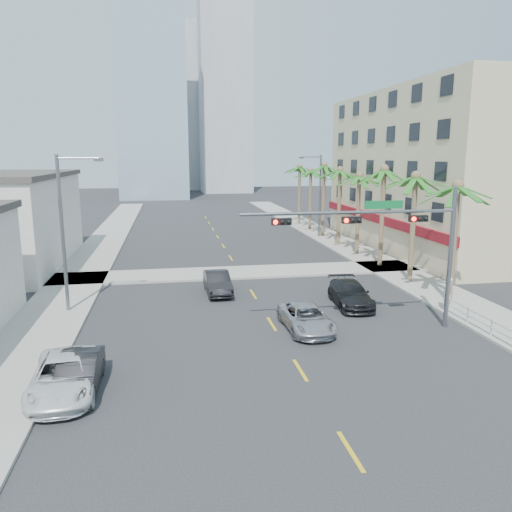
# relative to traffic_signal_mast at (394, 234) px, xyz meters

# --- Properties ---
(ground) EXTENTS (260.00, 260.00, 0.00)m
(ground) POSITION_rel_traffic_signal_mast_xyz_m (-5.78, -7.95, -5.06)
(ground) COLOR #262628
(ground) RESTS_ON ground
(sidewalk_right) EXTENTS (4.00, 120.00, 0.15)m
(sidewalk_right) POSITION_rel_traffic_signal_mast_xyz_m (6.22, 12.05, -4.99)
(sidewalk_right) COLOR gray
(sidewalk_right) RESTS_ON ground
(sidewalk_left) EXTENTS (4.00, 120.00, 0.15)m
(sidewalk_left) POSITION_rel_traffic_signal_mast_xyz_m (-17.78, 12.05, -4.99)
(sidewalk_left) COLOR gray
(sidewalk_left) RESTS_ON ground
(sidewalk_cross) EXTENTS (80.00, 4.00, 0.15)m
(sidewalk_cross) POSITION_rel_traffic_signal_mast_xyz_m (-5.78, 14.05, -4.99)
(sidewalk_cross) COLOR gray
(sidewalk_cross) RESTS_ON ground
(building_right) EXTENTS (15.25, 28.00, 15.00)m
(building_right) POSITION_rel_traffic_signal_mast_xyz_m (16.21, 22.05, 2.43)
(building_right) COLOR beige
(building_right) RESTS_ON ground
(tower_far_left) EXTENTS (14.00, 14.00, 48.00)m
(tower_far_left) POSITION_rel_traffic_signal_mast_xyz_m (-13.78, 87.05, 18.94)
(tower_far_left) COLOR #99B2C6
(tower_far_left) RESTS_ON ground
(tower_far_right) EXTENTS (12.00, 12.00, 60.00)m
(tower_far_right) POSITION_rel_traffic_signal_mast_xyz_m (3.22, 102.05, 24.94)
(tower_far_right) COLOR #ADADB2
(tower_far_right) RESTS_ON ground
(tower_far_center) EXTENTS (16.00, 16.00, 42.00)m
(tower_far_center) POSITION_rel_traffic_signal_mast_xyz_m (-8.78, 117.05, 15.94)
(tower_far_center) COLOR #ADADB2
(tower_far_center) RESTS_ON ground
(traffic_signal_mast) EXTENTS (11.12, 0.54, 7.20)m
(traffic_signal_mast) POSITION_rel_traffic_signal_mast_xyz_m (0.00, 0.00, 0.00)
(traffic_signal_mast) COLOR slate
(traffic_signal_mast) RESTS_ON ground
(palm_tree_0) EXTENTS (4.80, 4.80, 7.80)m
(palm_tree_0) POSITION_rel_traffic_signal_mast_xyz_m (5.82, 4.05, 2.02)
(palm_tree_0) COLOR brown
(palm_tree_0) RESTS_ON ground
(palm_tree_1) EXTENTS (4.80, 4.80, 8.16)m
(palm_tree_1) POSITION_rel_traffic_signal_mast_xyz_m (5.82, 9.25, 2.37)
(palm_tree_1) COLOR brown
(palm_tree_1) RESTS_ON ground
(palm_tree_2) EXTENTS (4.80, 4.80, 8.52)m
(palm_tree_2) POSITION_rel_traffic_signal_mast_xyz_m (5.82, 14.45, 2.72)
(palm_tree_2) COLOR brown
(palm_tree_2) RESTS_ON ground
(palm_tree_3) EXTENTS (4.80, 4.80, 7.80)m
(palm_tree_3) POSITION_rel_traffic_signal_mast_xyz_m (5.82, 19.65, 2.02)
(palm_tree_3) COLOR brown
(palm_tree_3) RESTS_ON ground
(palm_tree_4) EXTENTS (4.80, 4.80, 8.16)m
(palm_tree_4) POSITION_rel_traffic_signal_mast_xyz_m (5.82, 24.85, 2.37)
(palm_tree_4) COLOR brown
(palm_tree_4) RESTS_ON ground
(palm_tree_5) EXTENTS (4.80, 4.80, 8.52)m
(palm_tree_5) POSITION_rel_traffic_signal_mast_xyz_m (5.82, 30.05, 2.72)
(palm_tree_5) COLOR brown
(palm_tree_5) RESTS_ON ground
(palm_tree_6) EXTENTS (4.80, 4.80, 7.80)m
(palm_tree_6) POSITION_rel_traffic_signal_mast_xyz_m (5.82, 35.25, 2.02)
(palm_tree_6) COLOR brown
(palm_tree_6) RESTS_ON ground
(palm_tree_7) EXTENTS (4.80, 4.80, 8.16)m
(palm_tree_7) POSITION_rel_traffic_signal_mast_xyz_m (5.82, 40.45, 2.37)
(palm_tree_7) COLOR brown
(palm_tree_7) RESTS_ON ground
(streetlight_left) EXTENTS (2.55, 0.25, 9.00)m
(streetlight_left) POSITION_rel_traffic_signal_mast_xyz_m (-16.78, 6.05, -0.00)
(streetlight_left) COLOR slate
(streetlight_left) RESTS_ON ground
(streetlight_right) EXTENTS (2.55, 0.25, 9.00)m
(streetlight_right) POSITION_rel_traffic_signal_mast_xyz_m (5.21, 30.05, -0.00)
(streetlight_right) COLOR slate
(streetlight_right) RESTS_ON ground
(guardrail) EXTENTS (0.08, 8.08, 1.00)m
(guardrail) POSITION_rel_traffic_signal_mast_xyz_m (4.52, -1.95, -4.39)
(guardrail) COLOR silver
(guardrail) RESTS_ON ground
(car_parked_mid) EXTENTS (1.48, 4.25, 1.40)m
(car_parked_mid) POSITION_rel_traffic_signal_mast_xyz_m (-14.68, -4.27, -4.36)
(car_parked_mid) COLOR black
(car_parked_mid) RESTS_ON ground
(car_parked_far) EXTENTS (2.68, 5.24, 1.42)m
(car_parked_far) POSITION_rel_traffic_signal_mast_xyz_m (-15.18, -4.42, -4.35)
(car_parked_far) COLOR white
(car_parked_far) RESTS_ON ground
(car_lane_left) EXTENTS (1.67, 4.42, 1.44)m
(car_lane_left) POSITION_rel_traffic_signal_mast_xyz_m (-8.05, 8.71, -4.34)
(car_lane_left) COLOR black
(car_lane_left) RESTS_ON ground
(car_lane_center) EXTENTS (2.28, 4.76, 1.31)m
(car_lane_center) POSITION_rel_traffic_signal_mast_xyz_m (-4.22, 0.81, -4.41)
(car_lane_center) COLOR #B8B7BC
(car_lane_center) RESTS_ON ground
(car_lane_right) EXTENTS (2.41, 5.06, 1.42)m
(car_lane_right) POSITION_rel_traffic_signal_mast_xyz_m (-0.40, 4.58, -4.35)
(car_lane_right) COLOR black
(car_lane_right) RESTS_ON ground
(pedestrian) EXTENTS (0.85, 0.82, 1.96)m
(pedestrian) POSITION_rel_traffic_signal_mast_xyz_m (4.57, 2.27, -3.93)
(pedestrian) COLOR white
(pedestrian) RESTS_ON sidewalk_right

